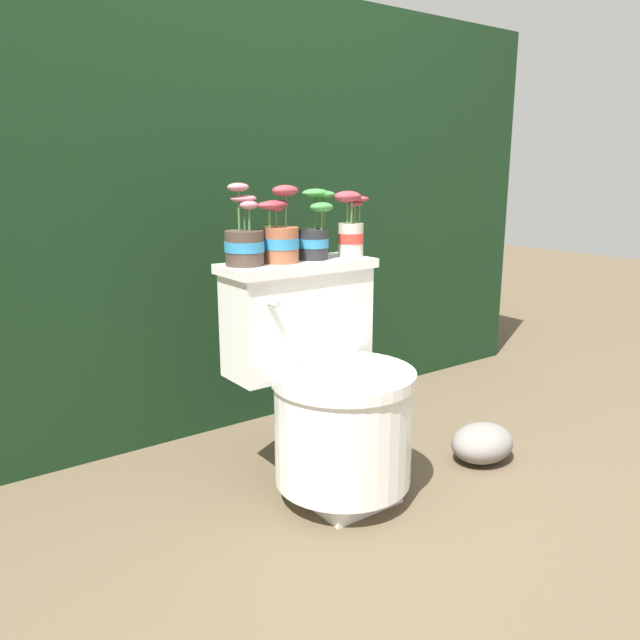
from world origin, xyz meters
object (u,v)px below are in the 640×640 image
(toilet, at_px, (328,391))
(potted_plant_left, at_px, (244,241))
(garden_stone, at_px, (482,443))
(potted_plant_midright, at_px, (351,227))
(potted_plant_middle, at_px, (315,231))
(potted_plant_midleft, at_px, (280,235))

(toilet, xyz_separation_m, potted_plant_left, (-0.18, 0.18, 0.46))
(garden_stone, bearing_deg, potted_plant_midright, 137.89)
(potted_plant_midright, bearing_deg, potted_plant_left, 174.74)
(potted_plant_left, xyz_separation_m, potted_plant_middle, (0.25, -0.01, 0.02))
(potted_plant_midright, bearing_deg, potted_plant_midleft, 175.54)
(potted_plant_middle, distance_m, potted_plant_midright, 0.13)
(potted_plant_midleft, xyz_separation_m, potted_plant_middle, (0.13, -0.00, 0.00))
(potted_plant_midleft, bearing_deg, potted_plant_middle, -0.10)
(garden_stone, bearing_deg, toilet, 162.69)
(potted_plant_left, bearing_deg, toilet, -44.63)
(toilet, relative_size, garden_stone, 2.99)
(toilet, distance_m, potted_plant_midright, 0.54)
(garden_stone, bearing_deg, potted_plant_left, 154.39)
(potted_plant_midleft, relative_size, potted_plant_midright, 1.10)
(toilet, relative_size, potted_plant_midleft, 3.01)
(potted_plant_left, distance_m, garden_stone, 1.09)
(potted_plant_midleft, height_order, garden_stone, potted_plant_midleft)
(potted_plant_middle, bearing_deg, potted_plant_left, 176.59)
(toilet, height_order, garden_stone, toilet)
(potted_plant_midleft, bearing_deg, potted_plant_midright, -4.46)
(potted_plant_left, bearing_deg, potted_plant_midleft, -7.02)
(potted_plant_middle, bearing_deg, toilet, -112.90)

